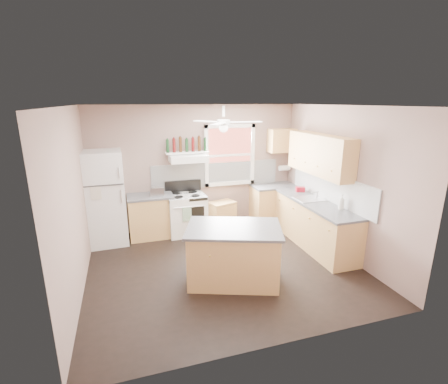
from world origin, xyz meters
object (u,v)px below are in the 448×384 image
object	(u,v)px
refrigerator	(104,198)
cart	(222,216)
toaster	(157,191)
island	(234,255)
stove	(186,214)

from	to	relation	value
refrigerator	cart	xyz separation A→B (m)	(2.46, 0.07, -0.66)
refrigerator	toaster	world-z (taller)	refrigerator
refrigerator	island	size ratio (longest dim) A/B	1.36
toaster	island	distance (m)	2.35
toaster	cart	size ratio (longest dim) A/B	0.51
island	cart	bearing A→B (deg)	97.47
cart	island	world-z (taller)	island
cart	stove	bearing A→B (deg)	168.47
refrigerator	stove	xyz separation A→B (m)	(1.62, -0.01, -0.50)
stove	island	bearing A→B (deg)	-82.56
refrigerator	cart	size ratio (longest dim) A/B	3.38
toaster	stove	bearing A→B (deg)	10.33
island	refrigerator	bearing A→B (deg)	152.72
stove	cart	size ratio (longest dim) A/B	1.56
refrigerator	toaster	size ratio (longest dim) A/B	6.65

